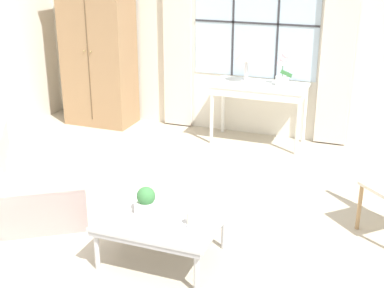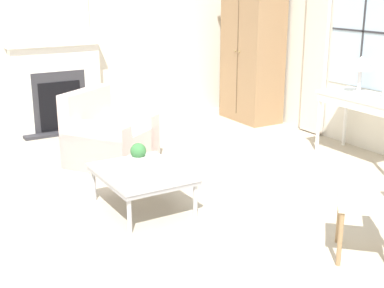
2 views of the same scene
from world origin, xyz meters
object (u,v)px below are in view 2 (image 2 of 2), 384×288
(fireplace, at_px, (56,81))
(console_table, at_px, (368,103))
(coffee_table, at_px, (142,175))
(pillar_candle, at_px, (152,175))
(table_lamp, at_px, (361,64))
(potted_plant_small, at_px, (138,154))
(armoire, at_px, (252,48))
(armchair_upholstered, at_px, (109,140))

(fireplace, xyz_separation_m, console_table, (3.08, 2.73, -0.04))
(coffee_table, height_order, pillar_candle, pillar_candle)
(console_table, xyz_separation_m, table_lamp, (-0.19, 0.03, 0.43))
(fireplace, relative_size, coffee_table, 2.34)
(table_lamp, relative_size, potted_plant_small, 2.02)
(armoire, bearing_deg, coffee_table, -52.49)
(fireplace, xyz_separation_m, table_lamp, (2.89, 2.76, 0.38))
(coffee_table, distance_m, pillar_candle, 0.28)
(coffee_table, xyz_separation_m, pillar_candle, (0.26, -0.03, 0.09))
(fireplace, bearing_deg, armoire, 73.56)
(console_table, relative_size, table_lamp, 2.66)
(armoire, height_order, armchair_upholstered, armoire)
(coffee_table, bearing_deg, pillar_candle, -7.22)
(pillar_candle, bearing_deg, table_lamp, 97.97)
(console_table, xyz_separation_m, coffee_table, (-0.03, -2.89, -0.35))
(table_lamp, relative_size, armchair_upholstered, 0.38)
(fireplace, distance_m, potted_plant_small, 2.90)
(coffee_table, relative_size, pillar_candle, 7.74)
(console_table, distance_m, pillar_candle, 2.94)
(armchair_upholstered, relative_size, coffee_table, 1.24)
(console_table, bearing_deg, fireplace, -138.41)
(armoire, bearing_deg, pillar_candle, -49.70)
(fireplace, height_order, potted_plant_small, fireplace)
(armoire, xyz_separation_m, pillar_candle, (2.49, -2.94, -0.68))
(console_table, distance_m, coffee_table, 2.91)
(armoire, distance_m, table_lamp, 2.08)
(console_table, height_order, armchair_upholstered, armchair_upholstered)
(table_lamp, bearing_deg, pillar_candle, -82.03)
(fireplace, xyz_separation_m, potted_plant_small, (2.89, -0.12, -0.25))
(armoire, xyz_separation_m, coffee_table, (2.23, -2.91, -0.77))
(armchair_upholstered, xyz_separation_m, coffee_table, (1.39, -0.23, 0.05))
(armoire, xyz_separation_m, console_table, (2.27, -0.02, -0.42))
(armoire, bearing_deg, potted_plant_small, -54.07)
(fireplace, relative_size, pillar_candle, 18.11)
(fireplace, distance_m, armchair_upholstered, 1.72)
(armoire, bearing_deg, armchair_upholstered, -72.47)
(armoire, relative_size, potted_plant_small, 10.12)
(table_lamp, relative_size, coffee_table, 0.47)
(armchair_upholstered, height_order, potted_plant_small, armchair_upholstered)
(armoire, xyz_separation_m, armchair_upholstered, (0.84, -2.67, -0.82))
(fireplace, relative_size, armoire, 0.99)
(fireplace, height_order, armchair_upholstered, fireplace)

